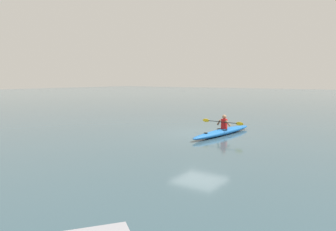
% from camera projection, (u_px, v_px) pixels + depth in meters
% --- Properties ---
extents(ground_plane, '(160.00, 160.00, 0.00)m').
position_uv_depth(ground_plane, '(200.00, 133.00, 16.16)').
color(ground_plane, '#334C56').
extents(kayak, '(1.06, 5.16, 0.31)m').
position_uv_depth(kayak, '(223.00, 132.00, 15.75)').
color(kayak, '#1959A5').
rests_on(kayak, ground).
extents(kayaker, '(2.31, 0.49, 0.70)m').
position_uv_depth(kayaker, '(224.00, 123.00, 15.75)').
color(kayaker, red).
rests_on(kayaker, kayak).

